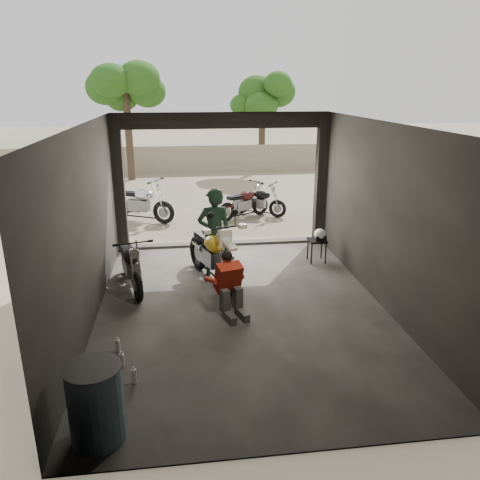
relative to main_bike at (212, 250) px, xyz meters
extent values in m
plane|color=#7A6D56|center=(0.42, -1.30, -0.66)|extent=(80.00, 80.00, 0.00)
cube|color=#2D2B28|center=(0.42, -1.30, -0.65)|extent=(5.00, 7.00, 0.02)
plane|color=black|center=(0.42, -1.30, 2.54)|extent=(7.00, 7.00, 0.00)
cube|color=black|center=(0.42, -4.80, 0.94)|extent=(5.00, 0.02, 3.20)
cube|color=black|center=(-2.08, -1.30, 0.94)|extent=(0.02, 7.00, 3.20)
cube|color=black|center=(2.92, -1.30, 0.94)|extent=(0.02, 7.00, 3.20)
cube|color=black|center=(-1.96, 2.08, 0.94)|extent=(0.24, 0.24, 3.20)
cube|color=black|center=(2.80, 2.08, 0.94)|extent=(0.24, 0.24, 3.20)
cube|color=black|center=(0.42, 2.12, 2.36)|extent=(5.00, 0.16, 0.36)
cube|color=#2D2B28|center=(0.42, 2.20, -0.62)|extent=(5.00, 0.25, 0.08)
cube|color=gray|center=(0.42, 12.70, -0.06)|extent=(18.00, 0.30, 1.20)
cylinder|color=#382B1E|center=(-2.58, 11.20, 1.13)|extent=(0.30, 0.30, 3.58)
ellipsoid|color=#1E4C14|center=(-2.58, 11.20, 3.37)|extent=(2.20, 2.20, 3.14)
cylinder|color=#382B1E|center=(3.22, 12.70, 0.94)|extent=(0.30, 0.30, 3.20)
ellipsoid|color=#1E4C14|center=(3.22, 12.70, 2.94)|extent=(2.20, 2.20, 2.80)
imported|color=black|center=(0.07, 0.24, 0.27)|extent=(0.73, 0.52, 1.87)
cube|color=black|center=(2.39, 0.78, -0.15)|extent=(0.38, 0.38, 0.04)
cylinder|color=black|center=(2.23, 0.62, -0.41)|extent=(0.03, 0.03, 0.51)
cylinder|color=black|center=(2.55, 0.62, -0.41)|extent=(0.03, 0.03, 0.51)
cylinder|color=black|center=(2.23, 0.94, -0.41)|extent=(0.03, 0.03, 0.51)
cylinder|color=black|center=(2.55, 0.94, -0.41)|extent=(0.03, 0.03, 0.51)
ellipsoid|color=white|center=(2.43, 0.75, 0.00)|extent=(0.30, 0.32, 0.25)
cylinder|color=#436471|center=(-1.58, -4.30, -0.20)|extent=(0.60, 0.60, 0.93)
cylinder|color=black|center=(4.20, 2.11, 0.51)|extent=(0.08, 0.08, 2.36)
cylinder|color=white|center=(4.20, 2.09, 1.48)|extent=(0.86, 0.03, 0.86)
camera|label=1|loc=(-0.57, -8.73, 3.11)|focal=35.00mm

